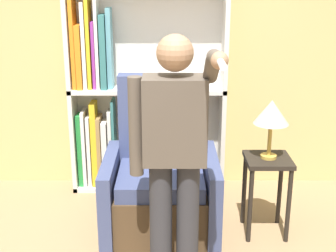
% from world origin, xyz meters
% --- Properties ---
extents(wall_back, '(8.00, 0.06, 2.80)m').
position_xyz_m(wall_back, '(0.00, 2.03, 1.40)').
color(wall_back, tan).
rests_on(wall_back, ground_plane).
extents(bookcase, '(1.45, 0.28, 1.98)m').
position_xyz_m(bookcase, '(-0.25, 1.87, 0.95)').
color(bookcase, silver).
rests_on(bookcase, ground_plane).
extents(armchair, '(0.90, 0.83, 1.23)m').
position_xyz_m(armchair, '(0.09, 1.10, 0.38)').
color(armchair, '#4C3823').
rests_on(armchair, ground_plane).
extents(person_standing, '(0.55, 0.78, 1.67)m').
position_xyz_m(person_standing, '(0.18, 0.39, 0.96)').
color(person_standing, '#2D2D33').
rests_on(person_standing, ground_plane).
extents(side_table, '(0.35, 0.35, 0.65)m').
position_xyz_m(side_table, '(0.93, 1.00, 0.50)').
color(side_table, black).
rests_on(side_table, ground_plane).
extents(table_lamp, '(0.27, 0.27, 0.46)m').
position_xyz_m(table_lamp, '(0.93, 1.00, 1.01)').
color(table_lamp, gold).
rests_on(table_lamp, side_table).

